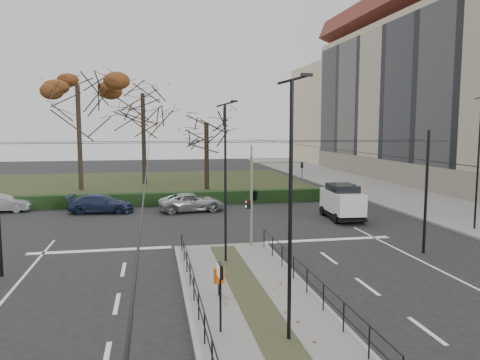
# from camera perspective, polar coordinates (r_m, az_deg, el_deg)

# --- Properties ---
(ground) EXTENTS (140.00, 140.00, 0.00)m
(ground) POSITION_cam_1_polar(r_m,az_deg,el_deg) (19.58, -0.20, -11.79)
(ground) COLOR black
(ground) RESTS_ON ground
(median_island) EXTENTS (4.40, 15.00, 0.14)m
(median_island) POSITION_cam_1_polar(r_m,az_deg,el_deg) (17.25, 1.37, -14.14)
(median_island) COLOR slate
(median_island) RESTS_ON ground
(sidewalk_east) EXTENTS (8.00, 90.00, 0.14)m
(sidewalk_east) POSITION_cam_1_polar(r_m,az_deg,el_deg) (46.01, 17.11, -1.35)
(sidewalk_east) COLOR slate
(sidewalk_east) RESTS_ON ground
(park) EXTENTS (38.00, 26.00, 0.10)m
(park) POSITION_cam_1_polar(r_m,az_deg,el_deg) (50.71, -13.59, -0.55)
(park) COLOR #273219
(park) RESTS_ON ground
(hedge) EXTENTS (38.00, 1.00, 1.00)m
(hedge) POSITION_cam_1_polar(r_m,az_deg,el_deg) (37.40, -14.60, -2.37)
(hedge) COLOR black
(hedge) RESTS_ON ground
(apartment_block) EXTENTS (13.09, 52.10, 21.64)m
(apartment_block) POSITION_cam_1_polar(r_m,az_deg,el_deg) (52.78, 26.25, 10.49)
(apartment_block) COLOR #C1B18B
(apartment_block) RESTS_ON ground
(median_railing) EXTENTS (4.14, 13.24, 0.92)m
(median_railing) POSITION_cam_1_polar(r_m,az_deg,el_deg) (16.85, 1.45, -11.37)
(median_railing) COLOR black
(median_railing) RESTS_ON median_island
(catenary) EXTENTS (20.00, 34.00, 6.00)m
(catenary) POSITION_cam_1_polar(r_m,az_deg,el_deg) (20.37, -1.03, -1.19)
(catenary) COLOR black
(catenary) RESTS_ON ground
(traffic_light) EXTENTS (3.11, 1.79, 4.58)m
(traffic_light) POSITION_cam_1_polar(r_m,az_deg,el_deg) (23.59, 2.02, -1.63)
(traffic_light) COLOR #667459
(traffic_light) RESTS_ON median_island
(litter_bin) EXTENTS (0.39, 0.39, 1.01)m
(litter_bin) POSITION_cam_1_polar(r_m,az_deg,el_deg) (17.05, -2.56, -11.57)
(litter_bin) COLOR black
(litter_bin) RESTS_ON median_island
(info_panel) EXTENTS (0.12, 0.54, 2.06)m
(info_panel) POSITION_cam_1_polar(r_m,az_deg,el_deg) (13.93, -2.44, -11.90)
(info_panel) COLOR black
(info_panel) RESTS_ON median_island
(streetlamp_median_near) EXTENTS (0.62, 0.13, 7.44)m
(streetlamp_median_near) POSITION_cam_1_polar(r_m,az_deg,el_deg) (12.98, 6.23, -3.42)
(streetlamp_median_near) COLOR black
(streetlamp_median_near) RESTS_ON median_island
(streetlamp_median_far) EXTENTS (0.60, 0.12, 7.15)m
(streetlamp_median_far) POSITION_cam_1_polar(r_m,az_deg,el_deg) (20.60, -1.75, -0.10)
(streetlamp_median_far) COLOR black
(streetlamp_median_far) RESTS_ON median_island
(streetlamp_sidewalk) EXTENTS (0.66, 0.13, 7.90)m
(streetlamp_sidewalk) POSITION_cam_1_polar(r_m,az_deg,el_deg) (30.65, 27.07, 2.08)
(streetlamp_sidewalk) COLOR black
(streetlamp_sidewalk) RESTS_ON sidewalk_east
(parked_car_second) EXTENTS (3.87, 1.40, 1.27)m
(parked_car_second) POSITION_cam_1_polar(r_m,az_deg,el_deg) (37.92, -27.03, -2.55)
(parked_car_second) COLOR #989B9F
(parked_car_second) RESTS_ON ground
(parked_car_third) EXTENTS (4.76, 2.38, 1.33)m
(parked_car_third) POSITION_cam_1_polar(r_m,az_deg,el_deg) (34.98, -16.58, -2.77)
(parked_car_third) COLOR #1E2946
(parked_car_third) RESTS_ON ground
(parked_car_fourth) EXTENTS (4.95, 2.72, 1.32)m
(parked_car_fourth) POSITION_cam_1_polar(r_m,az_deg,el_deg) (34.32, -5.91, -2.71)
(parked_car_fourth) COLOR #989B9F
(parked_car_fourth) RESTS_ON ground
(white_van) EXTENTS (2.21, 4.42, 2.33)m
(white_van) POSITION_cam_1_polar(r_m,az_deg,el_deg) (31.91, 12.34, -2.51)
(white_van) COLOR silver
(white_van) RESTS_ON ground
(rust_tree) EXTENTS (8.04, 8.04, 13.05)m
(rust_tree) POSITION_cam_1_polar(r_m,az_deg,el_deg) (47.25, -19.22, 10.86)
(rust_tree) COLOR black
(rust_tree) RESTS_ON park
(bare_tree_center) EXTENTS (7.56, 7.56, 12.63)m
(bare_tree_center) POSITION_cam_1_polar(r_m,az_deg,el_deg) (50.54, -11.77, 9.53)
(bare_tree_center) COLOR black
(bare_tree_center) RESTS_ON park
(bare_tree_near) EXTENTS (5.20, 5.20, 8.56)m
(bare_tree_near) POSITION_cam_1_polar(r_m,az_deg,el_deg) (45.23, -4.12, 6.40)
(bare_tree_near) COLOR black
(bare_tree_near) RESTS_ON park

